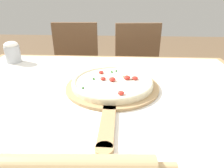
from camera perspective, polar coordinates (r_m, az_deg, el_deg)
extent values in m
cube|color=#A87F51|center=(0.83, -3.95, -3.46)|extent=(1.43, 1.05, 0.03)
cylinder|color=#A87F51|center=(1.61, -25.44, -6.41)|extent=(0.06, 0.06, 0.72)
cylinder|color=#A87F51|center=(1.53, 24.46, -7.95)|extent=(0.06, 0.06, 0.72)
cube|color=silver|center=(0.83, -3.99, -2.39)|extent=(1.35, 0.97, 0.00)
cylinder|color=tan|center=(0.86, 0.11, -0.62)|extent=(0.39, 0.39, 0.01)
cube|color=tan|center=(0.62, -1.32, -11.60)|extent=(0.05, 0.21, 0.01)
cylinder|color=tan|center=(0.54, -2.23, -18.11)|extent=(0.05, 0.05, 0.01)
cylinder|color=beige|center=(0.85, 0.12, 0.23)|extent=(0.34, 0.34, 0.02)
torus|color=beige|center=(0.85, 0.12, 0.73)|extent=(0.34, 0.34, 0.02)
cylinder|color=white|center=(0.85, 0.12, 0.82)|extent=(0.30, 0.30, 0.00)
ellipsoid|color=red|center=(0.84, 0.08, 1.37)|extent=(0.03, 0.03, 0.02)
ellipsoid|color=red|center=(0.86, 4.30, 1.85)|extent=(0.03, 0.03, 0.02)
ellipsoid|color=red|center=(0.85, -2.59, 1.57)|extent=(0.02, 0.02, 0.01)
ellipsoid|color=red|center=(0.92, -3.36, 3.38)|extent=(0.02, 0.02, 0.01)
ellipsoid|color=red|center=(0.86, 6.51, 1.72)|extent=(0.03, 0.03, 0.01)
ellipsoid|color=red|center=(0.73, 2.55, -2.55)|extent=(0.02, 0.02, 0.01)
cube|color=#387533|center=(0.88, 3.34, 2.06)|extent=(0.01, 0.01, 0.01)
cube|color=#387533|center=(0.78, -8.34, -1.12)|extent=(0.01, 0.01, 0.01)
cube|color=#387533|center=(0.86, 5.80, 1.49)|extent=(0.01, 0.01, 0.01)
cube|color=#387533|center=(0.86, -5.26, 1.45)|extent=(0.01, 0.01, 0.01)
cube|color=#387533|center=(0.93, -0.07, 3.52)|extent=(0.01, 0.01, 0.01)
cube|color=#387533|center=(0.88, 4.30, 2.18)|extent=(0.01, 0.01, 0.01)
cube|color=#387533|center=(0.94, 1.22, 3.74)|extent=(0.01, 0.01, 0.01)
cylinder|color=tan|center=(0.48, -12.53, -22.24)|extent=(0.38, 0.07, 0.06)
cylinder|color=tan|center=(0.48, 15.29, -22.17)|extent=(0.05, 0.03, 0.03)
cube|color=brown|center=(1.70, -10.72, 0.81)|extent=(0.42, 0.42, 0.02)
cube|color=brown|center=(1.80, -10.25, 9.94)|extent=(0.38, 0.05, 0.44)
cylinder|color=brown|center=(1.71, -16.39, -8.46)|extent=(0.04, 0.04, 0.44)
cylinder|color=brown|center=(1.65, -5.57, -8.83)|extent=(0.04, 0.04, 0.44)
cylinder|color=brown|center=(1.98, -13.93, -3.42)|extent=(0.04, 0.04, 0.44)
cylinder|color=brown|center=(1.92, -4.64, -3.55)|extent=(0.04, 0.04, 0.44)
cube|color=brown|center=(1.66, 7.82, 0.38)|extent=(0.44, 0.44, 0.02)
cube|color=brown|center=(1.75, 7.24, 9.76)|extent=(0.38, 0.07, 0.44)
cylinder|color=brown|center=(1.61, 2.64, -9.58)|extent=(0.04, 0.04, 0.44)
cylinder|color=brown|center=(1.67, 13.77, -9.04)|extent=(0.04, 0.04, 0.44)
cylinder|color=brown|center=(1.89, 1.79, -4.10)|extent=(0.04, 0.04, 0.44)
cylinder|color=brown|center=(1.93, 11.30, -3.81)|extent=(0.04, 0.04, 0.44)
cylinder|color=#B2B7BC|center=(1.30, -26.46, 7.64)|extent=(0.08, 0.08, 0.09)
ellipsoid|color=white|center=(1.28, -26.92, 9.97)|extent=(0.08, 0.08, 0.04)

